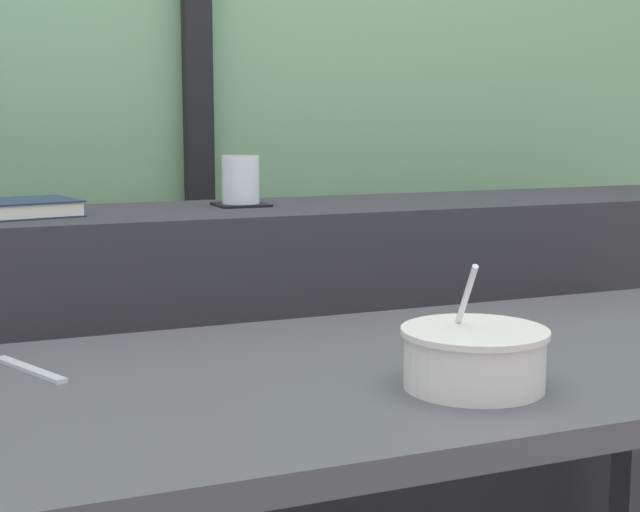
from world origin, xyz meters
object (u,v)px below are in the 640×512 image
(coaster_square, at_px, (241,205))
(juice_glass, at_px, (241,181))
(soup_bowl, at_px, (474,358))
(breakfast_table, at_px, (445,427))
(closed_book, at_px, (15,208))
(fork_utensil, at_px, (30,369))

(coaster_square, height_order, juice_glass, juice_glass)
(coaster_square, distance_m, soup_bowl, 0.80)
(breakfast_table, height_order, soup_bowl, soup_bowl)
(closed_book, relative_size, soup_bowl, 1.22)
(juice_glass, xyz_separation_m, fork_utensil, (-0.46, -0.49, -0.21))
(juice_glass, distance_m, fork_utensil, 0.70)
(breakfast_table, bearing_deg, juice_glass, 99.19)
(juice_glass, bearing_deg, coaster_square, -88.21)
(coaster_square, xyz_separation_m, juice_glass, (-0.00, 0.00, 0.05))
(closed_book, bearing_deg, coaster_square, 5.08)
(breakfast_table, height_order, closed_book, closed_book)
(breakfast_table, relative_size, soup_bowl, 6.84)
(breakfast_table, height_order, coaster_square, coaster_square)
(coaster_square, relative_size, closed_book, 0.43)
(juice_glass, height_order, fork_utensil, juice_glass)
(coaster_square, xyz_separation_m, soup_bowl, (0.06, -0.78, -0.13))
(coaster_square, height_order, fork_utensil, coaster_square)
(coaster_square, distance_m, closed_book, 0.43)
(closed_book, bearing_deg, soup_bowl, -56.52)
(juice_glass, distance_m, soup_bowl, 0.80)
(coaster_square, height_order, closed_book, closed_book)
(juice_glass, bearing_deg, closed_book, -174.92)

